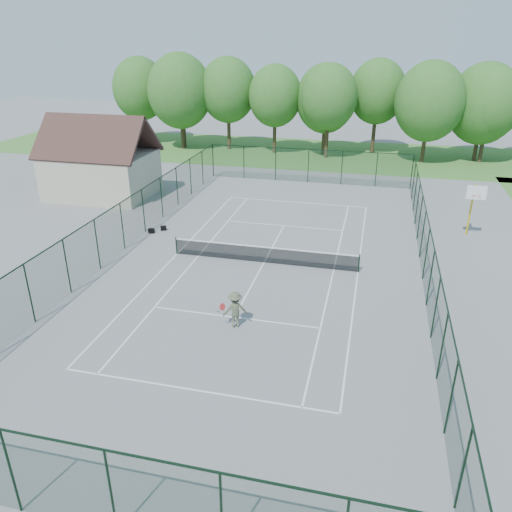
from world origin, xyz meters
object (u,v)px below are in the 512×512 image
object	(u,v)px
basketball_goal	(474,200)
sports_bag_a	(151,231)
tennis_net	(264,254)
tennis_player	(235,310)

from	to	relation	value
basketball_goal	sports_bag_a	bearing A→B (deg)	-168.45
basketball_goal	sports_bag_a	xyz separation A→B (m)	(-20.77, -4.24, -2.41)
tennis_net	tennis_player	distance (m)	7.14
tennis_net	sports_bag_a	world-z (taller)	tennis_net
basketball_goal	tennis_player	xyz separation A→B (m)	(-12.01, -14.26, -1.69)
basketball_goal	tennis_player	world-z (taller)	basketball_goal
basketball_goal	tennis_net	bearing A→B (deg)	-149.86
tennis_net	basketball_goal	bearing A→B (deg)	30.14
basketball_goal	tennis_player	distance (m)	18.72
sports_bag_a	tennis_net	bearing A→B (deg)	-25.78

